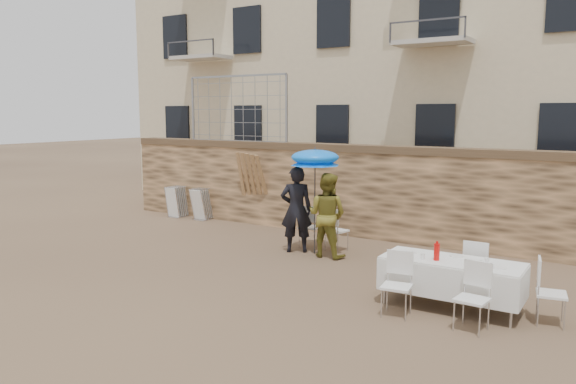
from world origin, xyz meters
The scene contains 17 objects.
ground centered at (0.00, 0.00, 0.00)m, with size 80.00×80.00×0.00m, color brown.
stone_wall centered at (0.00, 5.00, 1.10)m, with size 13.00×0.50×2.20m, color olive.
chain_link_fence centered at (-3.00, 5.00, 3.10)m, with size 3.20×0.06×1.80m, color gray, non-canonical shape.
man_suit centered at (0.25, 2.78, 0.94)m, with size 0.68×0.45×1.88m, color black.
woman_dress centered at (1.00, 2.78, 0.89)m, with size 0.86×0.67×1.78m, color #9E9330.
umbrella centered at (0.65, 2.88, 2.01)m, with size 1.06×1.06×2.13m.
couple_chair_left centered at (0.25, 3.33, 0.48)m, with size 0.48×0.48×0.96m, color white, non-canonical shape.
couple_chair_right centered at (0.95, 3.33, 0.48)m, with size 0.48×0.48×0.96m, color white, non-canonical shape.
banquet_table centered at (4.14, 0.99, 0.73)m, with size 2.10×0.85×0.78m.
soda_bottle centered at (3.94, 0.84, 0.91)m, with size 0.09×0.09×0.26m, color red.
table_chair_front_left centered at (3.54, 0.24, 0.48)m, with size 0.48×0.48×0.96m, color white, non-canonical shape.
table_chair_front_right centered at (4.64, 0.24, 0.48)m, with size 0.48×0.48×0.96m, color white, non-canonical shape.
table_chair_back centered at (4.34, 1.79, 0.48)m, with size 0.48×0.48×0.96m, color white, non-canonical shape.
table_chair_side centered at (5.54, 1.09, 0.48)m, with size 0.48×0.48×0.96m, color white, non-canonical shape.
chair_stack_left centered at (-4.81, 4.64, 0.46)m, with size 0.46×0.55×0.92m, color white, non-canonical shape.
chair_stack_right centered at (-3.91, 4.64, 0.46)m, with size 0.46×0.47×0.92m, color white, non-canonical shape.
wood_planks centered at (-2.31, 4.71, 1.00)m, with size 0.70×0.20×2.00m, color #A37749, non-canonical shape.
Camera 1 is at (6.44, -7.44, 3.02)m, focal length 35.00 mm.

